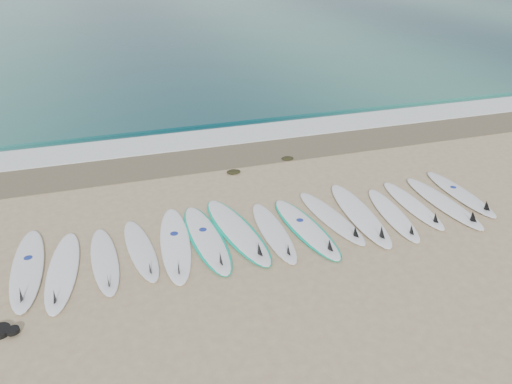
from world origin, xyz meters
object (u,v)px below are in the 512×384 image
object	(u,v)px
surfboard_14	(461,194)
leash_coil	(3,331)
surfboard_7	(274,233)
surfboard_0	(27,269)

from	to	relation	value
surfboard_14	leash_coil	bearing A→B (deg)	-169.24
leash_coil	surfboard_14	bearing A→B (deg)	9.79
surfboard_7	leash_coil	bearing A→B (deg)	-163.04
surfboard_7	surfboard_14	distance (m)	4.74
surfboard_0	surfboard_7	world-z (taller)	surfboard_0
surfboard_14	surfboard_7	bearing A→B (deg)	-175.79
leash_coil	surfboard_7	bearing A→B (deg)	15.87
surfboard_0	surfboard_14	size ratio (longest dim) A/B	1.09
surfboard_0	leash_coil	bearing A→B (deg)	-98.10
surfboard_7	surfboard_14	bearing A→B (deg)	4.33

